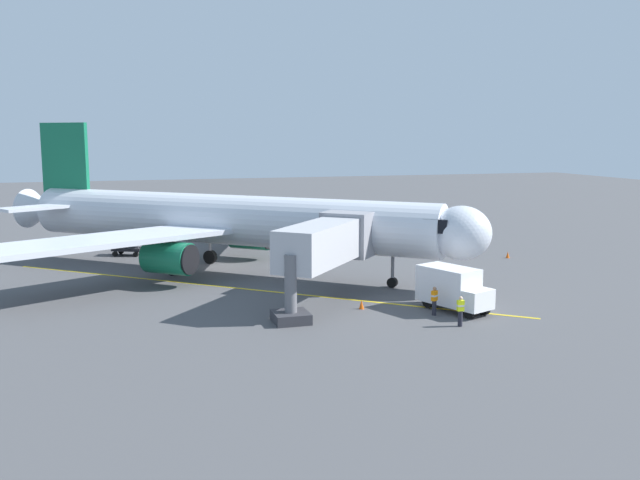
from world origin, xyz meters
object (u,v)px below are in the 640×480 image
box_truck_portside (453,288)px  safety_cone_wing_port (508,255)px  safety_cone_nose_left (362,304)px  ground_crew_marshaller (434,300)px  box_truck_near_nose (312,233)px  safety_cone_nose_right (469,254)px  jet_bridge (330,243)px  airplane (221,221)px  baggage_cart_rear_apron (214,234)px  baggage_cart_starboard_side (128,248)px  ground_crew_wing_walker (460,311)px

box_truck_portside → safety_cone_wing_port: 19.78m
safety_cone_nose_left → ground_crew_marshaller: bearing=143.6°
safety_cone_nose_left → safety_cone_wing_port: 22.23m
box_truck_near_nose → safety_cone_nose_right: box_truck_near_nose is taller
box_truck_portside → safety_cone_nose_left: size_ratio=9.08×
jet_bridge → box_truck_portside: (-6.38, 4.58, -2.38)m
airplane → box_truck_near_nose: bearing=-138.1°
airplane → baggage_cart_rear_apron: (-1.73, -16.02, -3.35)m
jet_bridge → safety_cone_nose_right: size_ratio=18.08×
ground_crew_marshaller → box_truck_near_nose: box_truck_near_nose is taller
jet_bridge → baggage_cart_starboard_side: jet_bridge is taller
safety_cone_nose_left → safety_cone_nose_right: bearing=-136.9°
box_truck_near_nose → ground_crew_wing_walker: bearing=90.8°
airplane → baggage_cart_starboard_side: 12.30m
box_truck_portside → baggage_cart_rear_apron: bearing=-73.1°
safety_cone_nose_right → baggage_cart_starboard_side: bearing=-18.6°
ground_crew_wing_walker → box_truck_near_nose: (0.40, -28.03, 0.50)m
baggage_cart_rear_apron → safety_cone_nose_right: 25.30m
airplane → ground_crew_marshaller: (-9.91, 16.61, -3.12)m
box_truck_near_nose → baggage_cart_starboard_side: 16.59m
airplane → safety_cone_wing_port: airplane is taller
safety_cone_wing_port → box_truck_near_nose: bearing=-34.2°
ground_crew_marshaller → box_truck_portside: size_ratio=0.34×
jet_bridge → ground_crew_wing_walker: 9.77m
box_truck_portside → safety_cone_nose_right: bearing=-121.7°
box_truck_near_nose → safety_cone_nose_left: bearing=81.3°
box_truck_portside → baggage_cart_rear_apron: box_truck_portside is taller
box_truck_near_nose → safety_cone_wing_port: (-14.66, 9.96, -1.11)m
safety_cone_nose_right → safety_cone_nose_left: bearing=43.1°
jet_bridge → safety_cone_nose_right: (-16.41, -11.65, -3.49)m
baggage_cart_rear_apron → safety_cone_wing_port: 28.50m
baggage_cart_rear_apron → safety_cone_wing_port: baggage_cart_rear_apron is taller
baggage_cart_rear_apron → safety_cone_nose_left: bearing=98.7°
ground_crew_marshaller → ground_crew_wing_walker: same height
box_truck_portside → safety_cone_nose_right: size_ratio=9.08×
baggage_cart_starboard_side → safety_cone_nose_right: bearing=161.4°
box_truck_near_nose → box_truck_portside: 24.87m
ground_crew_wing_walker → box_truck_portside: (-1.24, -3.21, 0.50)m
baggage_cart_starboard_side → baggage_cart_rear_apron: 10.54m
safety_cone_nose_left → safety_cone_wing_port: bearing=-144.7°
ground_crew_marshaller → baggage_cart_rear_apron: (8.18, -32.63, -0.23)m
baggage_cart_rear_apron → jet_bridge: bearing=97.0°
ground_crew_marshaller → airplane: bearing=-59.2°
box_truck_near_nose → box_truck_portside: size_ratio=1.00×
airplane → safety_cone_nose_right: size_ratio=61.20×
safety_cone_nose_right → ground_crew_wing_walker: bearing=59.9°
baggage_cart_rear_apron → safety_cone_nose_right: bearing=141.4°
box_truck_near_nose → safety_cone_nose_left: 23.09m
airplane → jet_bridge: size_ratio=3.38×
jet_bridge → box_truck_portside: size_ratio=1.99×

